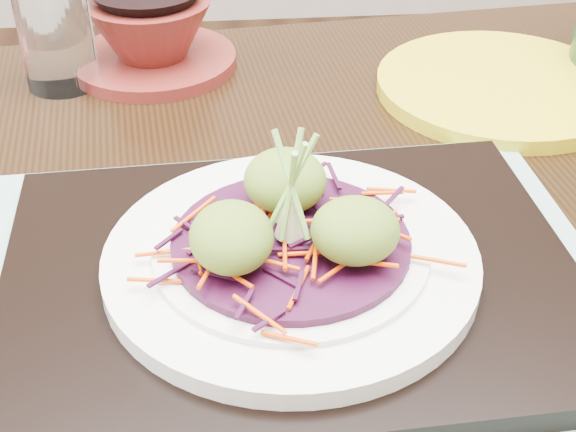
{
  "coord_description": "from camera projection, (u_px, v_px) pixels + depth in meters",
  "views": [
    {
      "loc": [
        -0.12,
        -0.56,
        1.01
      ],
      "look_at": [
        -0.08,
        -0.15,
        0.72
      ],
      "focal_mm": 50.0,
      "sensor_mm": 36.0,
      "label": 1
    }
  ],
  "objects": [
    {
      "name": "water_glass",
      "position": [
        57.0,
        36.0,
        0.73
      ],
      "size": [
        0.07,
        0.07,
        0.1
      ],
      "primitive_type": "cylinder",
      "rotation": [
        0.0,
        0.0,
        -0.0
      ],
      "color": "white",
      "rests_on": "dining_table"
    },
    {
      "name": "yellow_plate",
      "position": [
        501.0,
        86.0,
        0.74
      ],
      "size": [
        0.28,
        0.28,
        0.01
      ],
      "primitive_type": "cylinder",
      "rotation": [
        0.0,
        0.0,
        0.24
      ],
      "color": "gold",
      "rests_on": "dining_table"
    },
    {
      "name": "scallion_garnish",
      "position": [
        291.0,
        190.0,
        0.47
      ],
      "size": [
        0.05,
        0.05,
        0.08
      ],
      "primitive_type": null,
      "color": "#7AB649",
      "rests_on": "cabbage_bed"
    },
    {
      "name": "cabbage_bed",
      "position": [
        291.0,
        242.0,
        0.49
      ],
      "size": [
        0.15,
        0.15,
        0.01
      ],
      "primitive_type": "cylinder",
      "color": "#3A0B2A",
      "rests_on": "white_plate"
    },
    {
      "name": "placemat",
      "position": [
        291.0,
        289.0,
        0.51
      ],
      "size": [
        0.43,
        0.34,
        0.0
      ],
      "primitive_type": "cube",
      "rotation": [
        0.0,
        0.0,
        0.05
      ],
      "color": "#83A999",
      "rests_on": "dining_table"
    },
    {
      "name": "white_plate",
      "position": [
        291.0,
        257.0,
        0.5
      ],
      "size": [
        0.23,
        0.23,
        0.02
      ],
      "color": "silver",
      "rests_on": "serving_tray"
    },
    {
      "name": "dining_table",
      "position": [
        266.0,
        315.0,
        0.63
      ],
      "size": [
        1.15,
        0.84,
        0.68
      ],
      "rotation": [
        0.0,
        0.0,
        0.11
      ],
      "color": "black",
      "rests_on": "ground"
    },
    {
      "name": "carrot_julienne",
      "position": [
        291.0,
        233.0,
        0.49
      ],
      "size": [
        0.18,
        0.18,
        0.01
      ],
      "primitive_type": null,
      "color": "#E34104",
      "rests_on": "cabbage_bed"
    },
    {
      "name": "serving_tray",
      "position": [
        291.0,
        277.0,
        0.51
      ],
      "size": [
        0.37,
        0.29,
        0.02
      ],
      "primitive_type": "cube",
      "rotation": [
        0.0,
        0.0,
        0.05
      ],
      "color": "black",
      "rests_on": "placemat"
    },
    {
      "name": "terracotta_bowl_set",
      "position": [
        151.0,
        37.0,
        0.77
      ],
      "size": [
        0.21,
        0.21,
        0.07
      ],
      "rotation": [
        0.0,
        0.0,
        0.35
      ],
      "color": "#5B1915",
      "rests_on": "dining_table"
    },
    {
      "name": "guacamole_scoops",
      "position": [
        291.0,
        215.0,
        0.48
      ],
      "size": [
        0.13,
        0.11,
        0.04
      ],
      "color": "#577021",
      "rests_on": "cabbage_bed"
    }
  ]
}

